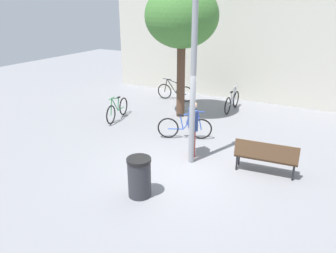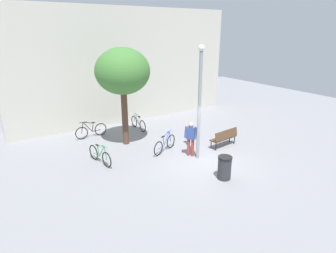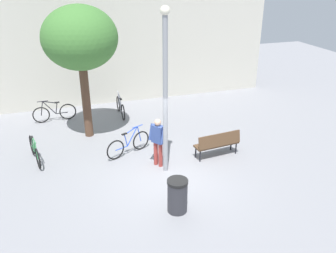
{
  "view_description": "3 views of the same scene",
  "coord_description": "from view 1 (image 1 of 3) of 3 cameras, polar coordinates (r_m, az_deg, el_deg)",
  "views": [
    {
      "loc": [
        3.41,
        -7.06,
        4.25
      ],
      "look_at": [
        -0.81,
        0.64,
        0.87
      ],
      "focal_mm": 34.44,
      "sensor_mm": 36.0,
      "label": 1
    },
    {
      "loc": [
        -7.75,
        -9.01,
        5.72
      ],
      "look_at": [
        -0.94,
        1.54,
        1.42
      ],
      "focal_mm": 30.36,
      "sensor_mm": 36.0,
      "label": 2
    },
    {
      "loc": [
        -2.98,
        -9.16,
        6.08
      ],
      "look_at": [
        0.44,
        1.48,
        1.07
      ],
      "focal_mm": 38.16,
      "sensor_mm": 36.0,
      "label": 3
    }
  ],
  "objects": [
    {
      "name": "ground_plane",
      "position": [
        8.92,
        2.64,
        -7.42
      ],
      "size": [
        36.0,
        36.0,
        0.0
      ],
      "primitive_type": "plane",
      "color": "gray"
    },
    {
      "name": "building_facade",
      "position": [
        15.78,
        17.07,
        17.56
      ],
      "size": [
        14.8,
        2.0,
        7.05
      ],
      "primitive_type": "cube",
      "color": "beige",
      "rests_on": "ground_plane"
    },
    {
      "name": "lamppost",
      "position": [
        8.37,
        4.58,
        11.39
      ],
      "size": [
        0.28,
        0.28,
        5.14
      ],
      "color": "gray",
      "rests_on": "ground_plane"
    },
    {
      "name": "person_by_lamppost",
      "position": [
        9.26,
        4.4,
        0.21
      ],
      "size": [
        0.52,
        0.62,
        1.67
      ],
      "color": "#9E3833",
      "rests_on": "ground_plane"
    },
    {
      "name": "park_bench",
      "position": [
        8.79,
        16.94,
        -4.86
      ],
      "size": [
        1.64,
        0.63,
        0.92
      ],
      "color": "#513823",
      "rests_on": "ground_plane"
    },
    {
      "name": "plaza_tree",
      "position": [
        12.26,
        2.44,
        18.75
      ],
      "size": [
        2.69,
        2.69,
        4.94
      ],
      "color": "brown",
      "rests_on": "ground_plane"
    },
    {
      "name": "bicycle_green",
      "position": [
        12.63,
        -8.97,
        2.96
      ],
      "size": [
        0.4,
        1.78,
        0.97
      ],
      "color": "black",
      "rests_on": "ground_plane"
    },
    {
      "name": "bicycle_blue",
      "position": [
        10.67,
        3.01,
        -0.21
      ],
      "size": [
        1.67,
        0.78,
        0.97
      ],
      "color": "black",
      "rests_on": "ground_plane"
    },
    {
      "name": "bicycle_silver",
      "position": [
        13.77,
        11.27,
        4.34
      ],
      "size": [
        0.08,
        1.81,
        0.97
      ],
      "color": "black",
      "rests_on": "ground_plane"
    },
    {
      "name": "bicycle_black",
      "position": [
        15.01,
        1.25,
        6.13
      ],
      "size": [
        1.81,
        0.14,
        0.97
      ],
      "color": "black",
      "rests_on": "ground_plane"
    },
    {
      "name": "trash_bin",
      "position": [
        7.56,
        -5.09,
        -8.89
      ],
      "size": [
        0.57,
        0.57,
        0.96
      ],
      "color": "#2D2D33",
      "rests_on": "ground_plane"
    }
  ]
}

